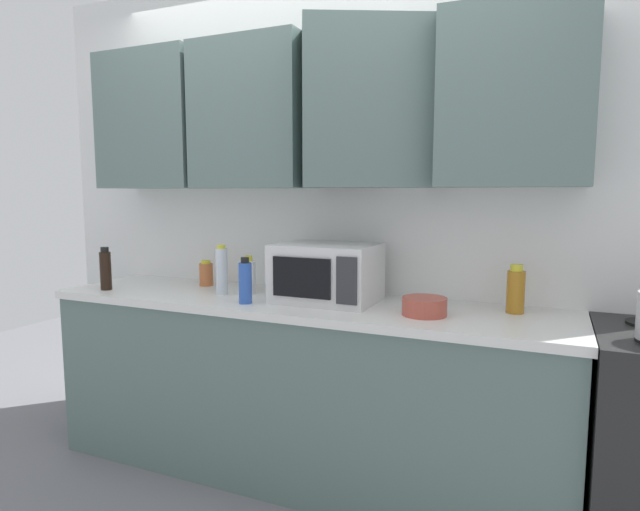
% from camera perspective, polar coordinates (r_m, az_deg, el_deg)
% --- Properties ---
extents(wall_back_with_cabinets, '(3.47, 0.57, 2.60)m').
position_cam_1_polar(wall_back_with_cabinets, '(2.78, -0.40, 9.92)').
color(wall_back_with_cabinets, white).
rests_on(wall_back_with_cabinets, ground_plane).
extents(counter_run, '(2.60, 0.63, 0.90)m').
position_cam_1_polar(counter_run, '(2.75, -2.37, -13.98)').
color(counter_run, slate).
rests_on(counter_run, ground_plane).
extents(microwave, '(0.48, 0.37, 0.28)m').
position_cam_1_polar(microwave, '(2.57, 0.71, -1.86)').
color(microwave, silver).
rests_on(microwave, counter_run).
extents(bottle_soy_dark, '(0.06, 0.06, 0.23)m').
position_cam_1_polar(bottle_soy_dark, '(3.10, -22.04, -1.42)').
color(bottle_soy_dark, black).
rests_on(bottle_soy_dark, counter_run).
extents(bottle_clear_tall, '(0.06, 0.06, 0.26)m').
position_cam_1_polar(bottle_clear_tall, '(2.79, -10.52, -1.60)').
color(bottle_clear_tall, silver).
rests_on(bottle_clear_tall, counter_run).
extents(bottle_amber_vinegar, '(0.08, 0.08, 0.21)m').
position_cam_1_polar(bottle_amber_vinegar, '(2.48, 20.28, -3.54)').
color(bottle_amber_vinegar, '#AD701E').
rests_on(bottle_amber_vinegar, counter_run).
extents(bottle_white_jar, '(0.07, 0.07, 0.20)m').
position_cam_1_polar(bottle_white_jar, '(2.80, -7.65, -2.24)').
color(bottle_white_jar, white).
rests_on(bottle_white_jar, counter_run).
extents(bottle_spice_jar, '(0.08, 0.08, 0.14)m').
position_cam_1_polar(bottle_spice_jar, '(3.08, -12.14, -1.93)').
color(bottle_spice_jar, '#BC6638').
rests_on(bottle_spice_jar, counter_run).
extents(bottle_blue_cleaner, '(0.06, 0.06, 0.22)m').
position_cam_1_polar(bottle_blue_cleaner, '(2.55, -8.03, -2.84)').
color(bottle_blue_cleaner, '#2D56B7').
rests_on(bottle_blue_cleaner, counter_run).
extents(bowl_ceramic_small, '(0.19, 0.19, 0.08)m').
position_cam_1_polar(bowl_ceramic_small, '(2.34, 11.15, -5.38)').
color(bowl_ceramic_small, '#B24C3D').
rests_on(bowl_ceramic_small, counter_run).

